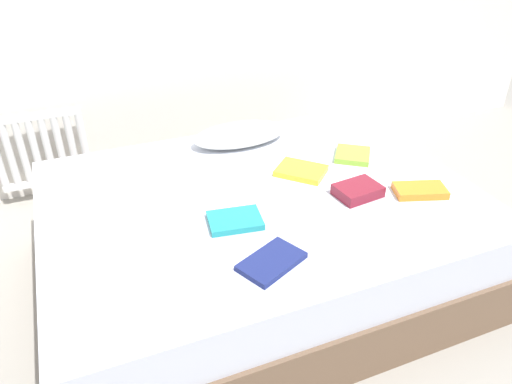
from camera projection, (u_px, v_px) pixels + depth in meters
ground_plane at (260, 275)px, 2.52m from camera, size 8.00×8.00×0.00m
bed at (260, 237)px, 2.39m from camera, size 2.00×1.50×0.50m
radiator at (42, 150)px, 2.98m from camera, size 0.54×0.04×0.48m
pillow at (240, 134)px, 2.69m from camera, size 0.53×0.26×0.11m
textbook_navy at (271, 262)px, 1.83m from camera, size 0.29×0.24×0.02m
textbook_lime at (353, 155)px, 2.56m from camera, size 0.25×0.26×0.03m
textbook_white at (154, 201)px, 2.19m from camera, size 0.25×0.25×0.02m
textbook_orange at (420, 190)px, 2.25m from camera, size 0.26×0.19×0.04m
textbook_teal at (235, 220)px, 2.05m from camera, size 0.24×0.19×0.03m
textbook_yellow at (301, 171)px, 2.42m from camera, size 0.29×0.29×0.03m
textbook_maroon at (358, 191)px, 2.23m from camera, size 0.22×0.17×0.05m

